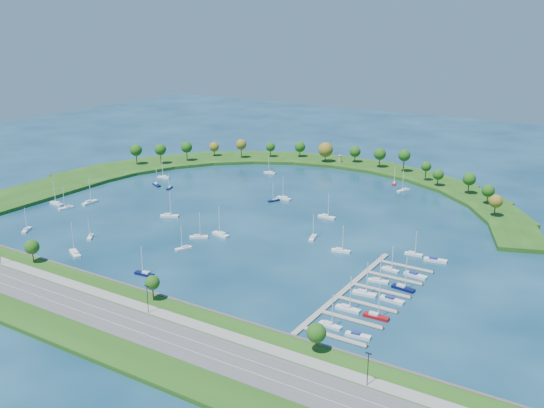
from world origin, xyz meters
The scene contains 40 objects.
ground centered at (0.00, 0.00, 0.00)m, with size 700.00×700.00×0.00m, color #072942.
south_shoreline centered at (0.03, -122.88, 1.00)m, with size 420.00×43.10×11.60m.
breakwater centered at (-46.33, 48.72, 0.99)m, with size 286.74×247.64×2.00m.
breakwater_trees centered at (-16.57, 88.12, 10.60)m, with size 234.57×89.85×14.66m.
harbor_tower centered at (-9.03, 114.68, 4.39)m, with size 2.60×2.60×4.68m.
dock_system centered at (85.30, -61.00, 0.35)m, with size 24.28×82.00×1.60m.
moored_boat_0 centered at (-34.24, -30.25, 0.95)m, with size 9.33×6.58×13.52m.
moored_boat_1 centered at (42.14, -19.48, 0.90)m, with size 4.24×8.24×11.66m.
moored_boat_2 centered at (0.19, -60.64, 0.88)m, with size 5.05×7.61×10.92m.
moored_boat_3 centered at (-87.54, 25.99, 0.90)m, with size 8.19×3.49×11.67m.
moored_boat_4 centered at (-68.46, 9.27, 0.84)m, with size 3.89×6.62×9.40m.
moored_boat_5 centered at (50.15, 76.43, 0.91)m, with size 5.74×8.56×12.31m.
moored_boat_6 centered at (-85.92, -35.52, 0.96)m, with size 2.71×9.40×13.78m.
moored_boat_7 centered at (-78.08, -81.71, 0.88)m, with size 5.80×7.64×11.23m.
moored_boat_8 centered at (4.68, -89.99, 0.91)m, with size 8.41×3.08×12.10m.
moored_boat_9 centered at (-79.27, 10.21, 0.89)m, with size 7.98×5.39×11.48m.
moored_boat_10 centered at (-2.80, -46.23, 0.92)m, with size 8.09×6.94×12.32m.
moored_boat_11 centered at (39.97, 88.12, 0.87)m, with size 4.09×7.47×10.58m.
moored_boat_12 centered at (-3.41, 20.59, 0.85)m, with size 4.65×6.91×9.94m.
moored_boat_13 centered at (-35.06, -90.05, 0.99)m, with size 10.10×7.06×14.61m.
moored_boat_14 centered at (-99.42, -46.52, 0.94)m, with size 9.08×3.15×13.11m.
moored_boat_15 centered at (59.92, -27.09, 0.91)m, with size 8.53×3.99×12.10m.
moored_boat_16 centered at (-36.97, 70.03, 0.89)m, with size 7.94×2.71×11.47m.
moored_boat_17 centered at (-89.33, -48.67, 0.90)m, with size 4.40×8.39×11.88m.
moored_boat_18 centered at (34.16, 10.18, 0.95)m, with size 9.16×2.91×13.32m.
moored_boat_19 centered at (-0.34, 26.39, 0.95)m, with size 9.34×3.99×13.30m.
moored_boat_20 centered at (-45.34, -72.24, 0.86)m, with size 5.77×6.75×10.27m.
moored_boat_21 centered at (4.07, -38.43, 0.97)m, with size 9.86×4.68×13.97m.
docked_boat_0 centered at (85.52, -88.53, 0.90)m, with size 8.13×2.70×11.78m.
docked_boat_1 centered at (95.98, -89.75, 0.62)m, with size 8.43×3.29×1.67m.
docked_boat_2 centered at (85.51, -74.83, 0.94)m, with size 8.93×2.74×13.02m.
docked_boat_3 centered at (96.01, -74.88, 0.94)m, with size 8.94×2.73×13.04m.
docked_boat_4 centered at (85.51, -60.62, 0.94)m, with size 9.09×3.34×13.06m.
docked_boat_5 centered at (95.97, -60.23, 0.68)m, with size 9.25×3.22×1.85m.
docked_boat_6 centered at (85.53, -47.51, 0.89)m, with size 8.16×3.54×11.60m.
docked_boat_7 centered at (96.01, -48.79, 0.94)m, with size 9.09×3.46×13.04m.
docked_boat_8 centered at (85.54, -34.83, 0.87)m, with size 7.43×3.01×10.60m.
docked_boat_9 centered at (95.97, -35.10, 0.69)m, with size 9.50×3.91×1.88m.
docked_boat_10 centered at (87.93, -14.16, 0.88)m, with size 7.71×2.94×11.06m.
docked_boat_11 centered at (97.86, -15.98, 0.70)m, with size 9.63×4.04×1.91m.
Camera 1 is at (163.91, -251.30, 99.37)m, focal length 40.34 mm.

